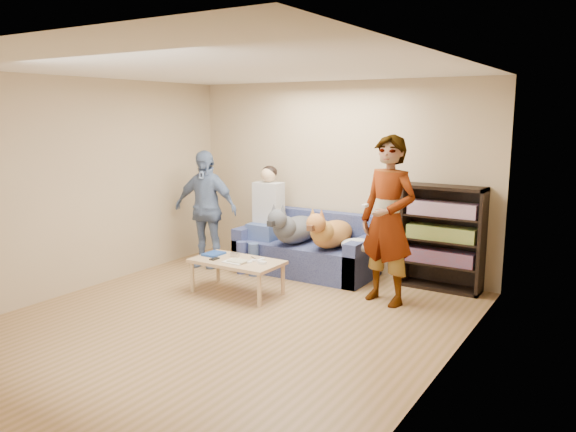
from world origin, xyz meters
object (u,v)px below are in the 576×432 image
Objects in this scene: person_standing_left at (205,209)px; camera_silver at (235,255)px; dog_gray at (293,228)px; dog_tan at (329,233)px; bookshelf at (442,235)px; person_standing_right at (388,221)px; coffee_table at (237,264)px; sofa at (307,252)px; notebook_blue at (214,254)px; person_seated at (265,214)px.

camera_silver is (1.03, -0.67, -0.39)m from person_standing_left.
dog_gray is 1.08× the size of dog_tan.
bookshelf reaches higher than dog_gray.
dog_tan is at bearing 169.95° from person_standing_right.
coffee_table is (0.12, -0.12, -0.07)m from camera_silver.
dog_gray is at bearing -116.69° from sofa.
bookshelf is at bearing 30.94° from notebook_blue.
dog_gray is at bearing -167.15° from bookshelf.
person_standing_right is at bearing -23.60° from sofa.
person_standing_left is 1.29m from camera_silver.
person_standing_left is at bearing -170.25° from dog_tan.
person_seated is 1.13× the size of bookshelf.
person_standing_left reaches higher than dog_tan.
dog_gray reaches higher than dog_tan.
person_standing_right is 1.93m from camera_silver.
sofa is 1.30m from coffee_table.
bookshelf is at bearing 80.36° from person_standing_right.
dog_tan is at bearing -163.49° from bookshelf.
sofa is (0.36, 1.16, -0.16)m from camera_silver.
person_standing_right is 1.61m from dog_gray.
dog_tan is (1.83, 0.31, -0.20)m from person_standing_left.
notebook_blue is at bearing -54.47° from person_standing_left.
person_standing_right is at bearing -15.45° from dog_gray.
camera_silver is at bearing -42.92° from person_standing_left.
dog_tan reaches higher than notebook_blue.
notebook_blue is 0.24× the size of coffee_table.
camera_silver is 0.06× the size of sofa.
dog_gray reaches higher than notebook_blue.
person_seated is at bearing 108.08° from coffee_table.
dog_gray is 0.96× the size of bookshelf.
dog_tan is 1.06× the size of coffee_table.
person_standing_right reaches higher than sofa.
camera_silver is 0.18m from coffee_table.
sofa is at bearing 9.46° from person_standing_left.
notebook_blue is 2.36× the size of camera_silver.
dog_gray is (0.26, 0.96, 0.19)m from camera_silver.
sofa is 0.42m from dog_gray.
person_standing_left is 1.57m from sofa.
person_seated is at bearing -179.06° from person_standing_right.
bookshelf is (2.44, 1.46, 0.25)m from notebook_blue.
person_seated is at bearing -171.52° from bookshelf.
dog_gray is at bearing 62.32° from notebook_blue.
notebook_blue is 0.29m from camera_silver.
bookshelf is at bearing 2.95° from person_standing_left.
coffee_table is at bearing -44.34° from person_standing_left.
person_standing_right reaches higher than dog_gray.
dog_tan is at bearing -21.29° from sofa.
dog_gray is 1.12m from coffee_table.
person_seated is 1.06m from dog_tan.
person_standing_left is 1.13× the size of person_seated.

